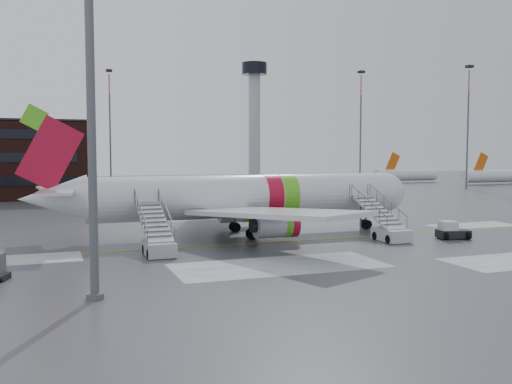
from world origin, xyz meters
name	(u,v)px	position (x,y,z in m)	size (l,w,h in m)	color
ground	(300,239)	(0.00, 0.00, 0.00)	(260.00, 260.00, 0.00)	#494C4F
airliner	(238,197)	(-4.39, 3.52, 3.42)	(35.03, 32.97, 11.18)	silver
airstair_fwd	(386,227)	(6.64, -3.02, 1.06)	(2.05, 7.70, 3.48)	silver
airstair_aft	(157,240)	(-12.76, -3.02, 1.06)	(2.05, 7.70, 3.48)	#A5A7AC
pushback_tug	(451,231)	(12.18, -4.43, 0.68)	(2.96, 2.50, 1.53)	black
light_mast_near	(89,18)	(-18.00, -14.57, 14.03)	(1.20, 1.20, 27.25)	#595B60
control_tower	(254,107)	(30.00, 95.00, 18.75)	(6.40, 6.40, 30.00)	#B2B5BA
light_mast_far_ne	(361,121)	(42.00, 62.00, 13.84)	(1.20, 1.20, 24.25)	#595B60
light_mast_far_n	(110,120)	(-8.00, 78.00, 13.84)	(1.20, 1.20, 24.25)	#595B60
light_mast_far_e	(468,119)	(58.00, 48.00, 13.84)	(1.20, 1.20, 24.25)	#595B60
distant_aircraft	(434,184)	(62.50, 64.00, 0.00)	(35.00, 18.00, 8.00)	#D8590C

